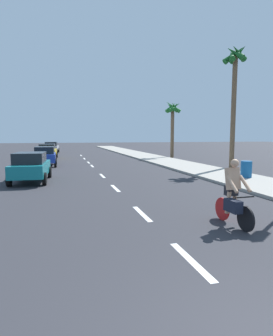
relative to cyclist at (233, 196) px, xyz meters
name	(u,v)px	position (x,y,z in m)	size (l,w,h in m)	color
ground_plane	(93,167)	(-2.03, 15.37, -0.83)	(160.00, 160.00, 0.00)	#2D2D33
sidewalk_strip	(169,162)	(5.03, 17.37, -0.76)	(3.60, 80.00, 0.14)	#9E998E
lane_stripe_1	(191,260)	(-2.03, -1.69, -0.83)	(0.16, 1.80, 0.01)	white
lane_stripe_2	(142,214)	(-2.03, 1.80, -0.83)	(0.16, 1.80, 0.01)	white
lane_stripe_3	(115,188)	(-2.03, 6.28, -0.83)	(0.16, 1.80, 0.01)	white
lane_stripe_4	(102,176)	(-2.03, 10.56, -0.83)	(0.16, 1.80, 0.01)	white
lane_stripe_5	(92,166)	(-2.03, 16.39, -0.83)	(0.16, 1.80, 0.01)	white
lane_stripe_6	(88,163)	(-2.03, 19.49, -0.83)	(0.16, 1.80, 0.01)	white
lane_stripe_7	(84,159)	(-2.03, 24.02, -0.83)	(0.16, 1.80, 0.01)	white
lane_stripe_8	(81,155)	(-2.03, 29.22, -0.83)	(0.16, 1.80, 0.01)	white
cyclist	(233,196)	(0.00, 0.00, 0.00)	(0.63, 1.71, 1.82)	black
parked_car_teal	(31,166)	(-6.01, 9.31, 0.01)	(2.01, 4.01, 1.57)	#14727A
parked_car_blue	(45,156)	(-5.70, 17.47, 0.00)	(1.83, 3.90, 1.57)	#1E389E
parked_car_yellow	(48,151)	(-5.81, 24.92, 0.01)	(2.02, 4.15, 1.57)	gold
parked_car_silver	(51,147)	(-5.72, 35.59, 0.01)	(2.13, 4.30, 1.57)	#B7BABF
palm_tree_mid	(235,76)	(7.79, 11.86, 5.85)	(1.79, 1.71, 9.04)	brown
palm_tree_far	(173,114)	(7.58, 22.98, 4.01)	(1.91, 1.98, 6.32)	brown
trash_bin_near	(246,169)	(5.44, 6.90, -0.23)	(0.60, 0.60, 0.91)	#14518C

